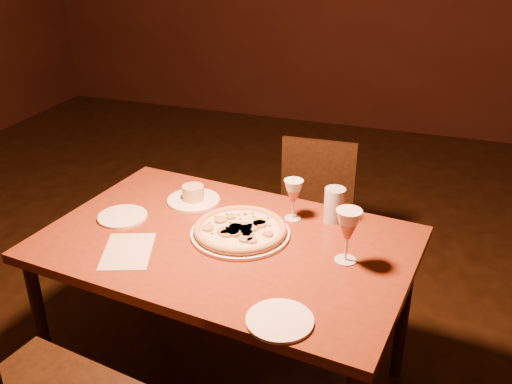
% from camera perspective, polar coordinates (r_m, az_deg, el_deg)
% --- Properties ---
extents(dining_table, '(1.40, 0.99, 0.71)m').
position_cam_1_polar(dining_table, '(2.11, -2.97, -6.26)').
color(dining_table, maroon).
rests_on(dining_table, floor).
extents(chair_far, '(0.39, 0.39, 0.77)m').
position_cam_1_polar(chair_far, '(2.85, 5.67, -1.97)').
color(chair_far, black).
rests_on(chair_far, floor).
extents(pizza_plate, '(0.37, 0.37, 0.04)m').
position_cam_1_polar(pizza_plate, '(2.09, -1.59, -3.81)').
color(pizza_plate, white).
rests_on(pizza_plate, dining_table).
extents(ramekin_saucer, '(0.22, 0.22, 0.07)m').
position_cam_1_polar(ramekin_saucer, '(2.34, -6.29, -0.44)').
color(ramekin_saucer, white).
rests_on(ramekin_saucer, dining_table).
extents(wine_glass_far, '(0.07, 0.07, 0.16)m').
position_cam_1_polar(wine_glass_far, '(2.18, 3.74, -0.78)').
color(wine_glass_far, '#A55944').
rests_on(wine_glass_far, dining_table).
extents(wine_glass_right, '(0.09, 0.09, 0.19)m').
position_cam_1_polar(wine_glass_right, '(1.93, 9.12, -4.37)').
color(wine_glass_right, '#A55944').
rests_on(wine_glass_right, dining_table).
extents(water_tumbler, '(0.08, 0.08, 0.13)m').
position_cam_1_polar(water_tumbler, '(2.19, 7.85, -1.26)').
color(water_tumbler, '#ABB3BB').
rests_on(water_tumbler, dining_table).
extents(side_plate_left, '(0.19, 0.19, 0.01)m').
position_cam_1_polar(side_plate_left, '(2.27, -13.22, -2.40)').
color(side_plate_left, white).
rests_on(side_plate_left, dining_table).
extents(side_plate_near, '(0.20, 0.20, 0.01)m').
position_cam_1_polar(side_plate_near, '(1.69, 2.39, -12.71)').
color(side_plate_near, white).
rests_on(side_plate_near, dining_table).
extents(menu_card, '(0.24, 0.28, 0.00)m').
position_cam_1_polar(menu_card, '(2.05, -12.71, -5.78)').
color(menu_card, beige).
rests_on(menu_card, dining_table).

